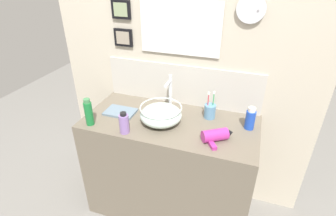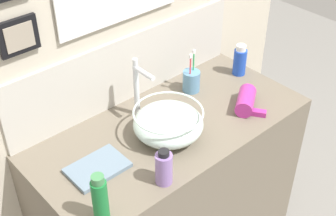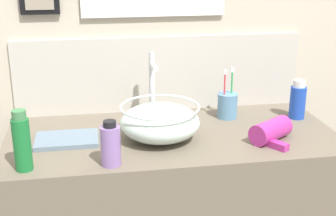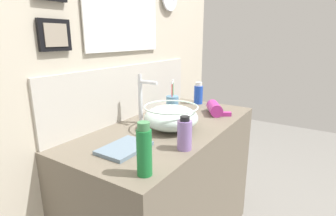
% 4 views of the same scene
% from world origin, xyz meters
% --- Properties ---
extents(ground_plane, '(6.00, 6.00, 0.00)m').
position_xyz_m(ground_plane, '(0.00, 0.00, 0.00)').
color(ground_plane, gray).
extents(vanity_counter, '(1.20, 0.57, 0.83)m').
position_xyz_m(vanity_counter, '(0.00, 0.00, 0.41)').
color(vanity_counter, '#6B6051').
rests_on(vanity_counter, ground).
extents(back_panel, '(1.97, 0.10, 2.49)m').
position_xyz_m(back_panel, '(-0.00, 0.31, 1.24)').
color(back_panel, beige).
rests_on(back_panel, ground).
extents(glass_bowl_sink, '(0.28, 0.28, 0.12)m').
position_xyz_m(glass_bowl_sink, '(-0.05, -0.04, 0.89)').
color(glass_bowl_sink, silver).
rests_on(glass_bowl_sink, vanity_counter).
extents(faucet, '(0.02, 0.12, 0.27)m').
position_xyz_m(faucet, '(-0.05, 0.14, 0.98)').
color(faucet, silver).
rests_on(faucet, vanity_counter).
extents(hair_drier, '(0.21, 0.20, 0.08)m').
position_xyz_m(hair_drier, '(0.34, -0.12, 0.86)').
color(hair_drier, '#B22D8C').
rests_on(hair_drier, vanity_counter).
extents(toothbrush_cup, '(0.08, 0.08, 0.20)m').
position_xyz_m(toothbrush_cup, '(0.25, 0.13, 0.88)').
color(toothbrush_cup, '#598CB2').
rests_on(toothbrush_cup, vanity_counter).
extents(shampoo_bottle, '(0.05, 0.05, 0.19)m').
position_xyz_m(shampoo_bottle, '(-0.50, -0.21, 0.92)').
color(shampoo_bottle, '#197233').
rests_on(shampoo_bottle, vanity_counter).
extents(lotion_bottle, '(0.06, 0.06, 0.15)m').
position_xyz_m(lotion_bottle, '(-0.23, -0.22, 0.90)').
color(lotion_bottle, '#8C6BB2').
rests_on(lotion_bottle, vanity_counter).
extents(spray_bottle, '(0.06, 0.06, 0.16)m').
position_xyz_m(spray_bottle, '(0.52, 0.08, 0.90)').
color(spray_bottle, blue).
rests_on(spray_bottle, vanity_counter).
extents(hand_towel, '(0.22, 0.15, 0.02)m').
position_xyz_m(hand_towel, '(-0.38, -0.01, 0.84)').
color(hand_towel, slate).
rests_on(hand_towel, vanity_counter).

